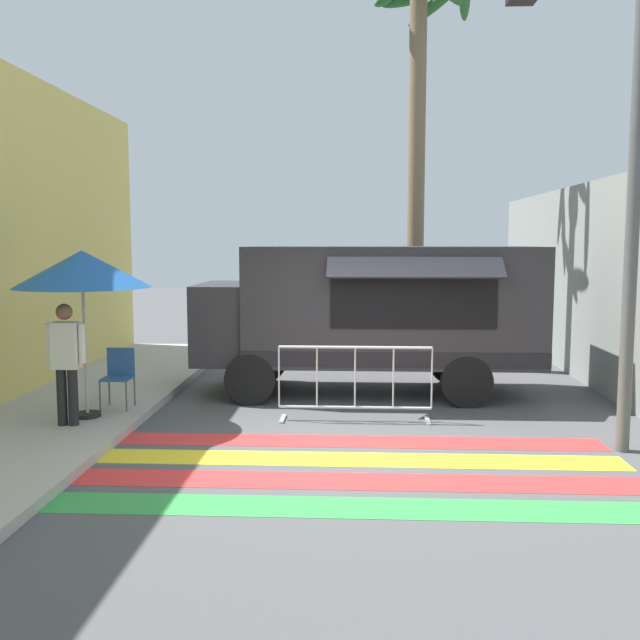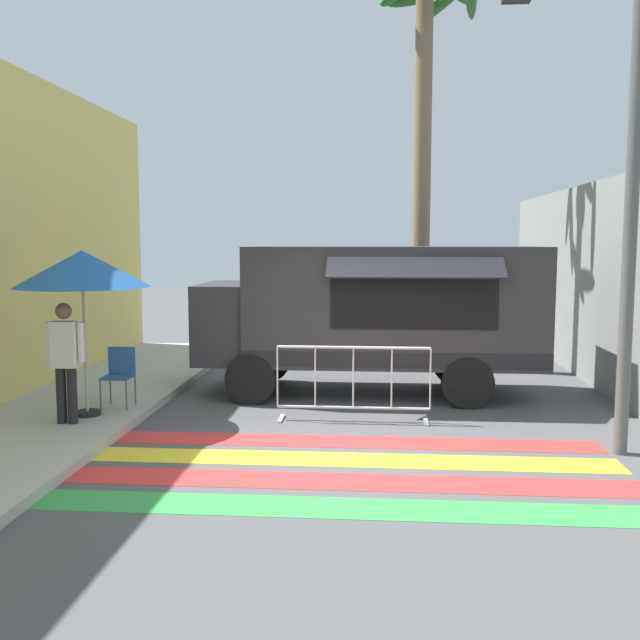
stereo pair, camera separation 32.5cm
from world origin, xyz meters
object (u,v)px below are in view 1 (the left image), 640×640
at_px(folding_chair, 119,372).
at_px(food_truck, 365,309).
at_px(vendor_person, 66,357).
at_px(traffic_signal_pole, 575,71).
at_px(barricade_front, 355,384).
at_px(palm_tree, 418,90).
at_px(patio_umbrella, 82,270).

bearing_deg(folding_chair, food_truck, 24.48).
bearing_deg(vendor_person, folding_chair, 68.91).
distance_m(food_truck, traffic_signal_pole, 5.01).
distance_m(barricade_front, palm_tree, 6.88).
relative_size(traffic_signal_pole, vendor_person, 4.18).
bearing_deg(vendor_person, patio_umbrella, 75.67).
height_order(food_truck, barricade_front, food_truck).
bearing_deg(food_truck, folding_chair, -154.69).
xyz_separation_m(folding_chair, barricade_front, (3.45, -0.17, -0.10)).
relative_size(traffic_signal_pole, barricade_front, 3.08).
distance_m(patio_umbrella, folding_chair, 1.65).
xyz_separation_m(traffic_signal_pole, palm_tree, (-1.31, 5.91, 1.02)).
distance_m(food_truck, vendor_person, 4.84).
bearing_deg(traffic_signal_pole, food_truck, 126.34).
height_order(traffic_signal_pole, patio_umbrella, traffic_signal_pole).
distance_m(folding_chair, barricade_front, 3.46).
relative_size(patio_umbrella, vendor_person, 1.42).
xyz_separation_m(food_truck, barricade_front, (-0.17, -1.88, -0.89)).
distance_m(patio_umbrella, vendor_person, 1.21).
distance_m(patio_umbrella, barricade_front, 4.06).
distance_m(food_truck, palm_tree, 5.01).
relative_size(traffic_signal_pole, folding_chair, 7.82).
bearing_deg(patio_umbrella, vendor_person, -100.69).
distance_m(food_truck, barricade_front, 2.08).
xyz_separation_m(folding_chair, palm_tree, (4.65, 4.42, 4.87)).
bearing_deg(barricade_front, food_truck, 84.93).
height_order(traffic_signal_pole, folding_chair, traffic_signal_pole).
relative_size(vendor_person, barricade_front, 0.74).
height_order(food_truck, folding_chair, food_truck).
bearing_deg(food_truck, palm_tree, 69.13).
distance_m(traffic_signal_pole, folding_chair, 7.25).
xyz_separation_m(traffic_signal_pole, folding_chair, (-5.97, 1.48, -3.85)).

